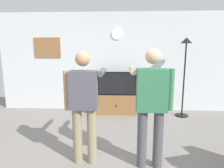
# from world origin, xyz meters

# --- Properties ---
(back_wall) EXTENTS (6.40, 0.10, 2.70)m
(back_wall) POSITION_xyz_m (0.00, 2.95, 1.35)
(back_wall) COLOR silver
(back_wall) RESTS_ON ground_plane
(tv_stand) EXTENTS (1.33, 0.44, 0.48)m
(tv_stand) POSITION_xyz_m (0.08, 2.60, 0.24)
(tv_stand) COLOR olive
(tv_stand) RESTS_ON ground_plane
(television) EXTENTS (1.03, 0.07, 0.63)m
(television) POSITION_xyz_m (0.08, 2.65, 0.80)
(television) COLOR black
(television) RESTS_ON tv_stand
(wall_clock) EXTENTS (0.30, 0.03, 0.30)m
(wall_clock) POSITION_xyz_m (0.08, 2.89, 2.12)
(wall_clock) COLOR white
(framed_picture) EXTENTS (0.73, 0.04, 0.55)m
(framed_picture) POSITION_xyz_m (-1.85, 2.90, 1.76)
(framed_picture) COLOR olive
(floor_lamp) EXTENTS (0.32, 0.32, 2.00)m
(floor_lamp) POSITION_xyz_m (1.79, 2.43, 1.43)
(floor_lamp) COLOR black
(floor_lamp) RESTS_ON ground_plane
(person_standing_nearer_lamp) EXTENTS (0.58, 0.78, 1.68)m
(person_standing_nearer_lamp) POSITION_xyz_m (-0.34, 0.27, 0.95)
(person_standing_nearer_lamp) COLOR gray
(person_standing_nearer_lamp) RESTS_ON ground_plane
(person_standing_nearer_couch) EXTENTS (0.60, 0.78, 1.72)m
(person_standing_nearer_couch) POSITION_xyz_m (0.62, 0.19, 0.98)
(person_standing_nearer_couch) COLOR #4C4C51
(person_standing_nearer_couch) RESTS_ON ground_plane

